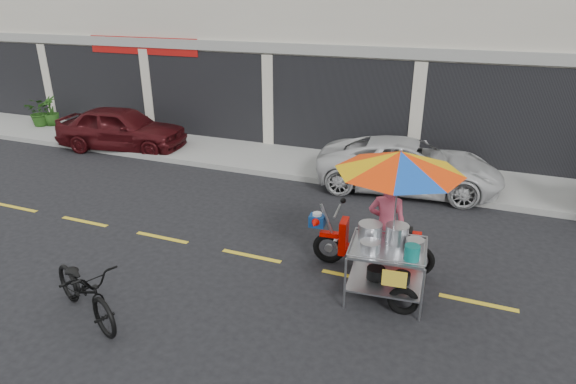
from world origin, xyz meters
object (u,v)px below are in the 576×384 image
at_px(maroon_sedan, 122,128).
at_px(food_vendor_rig, 391,200).
at_px(near_bicycle, 85,289).
at_px(white_pickup, 409,165).

height_order(maroon_sedan, food_vendor_rig, food_vendor_rig).
bearing_deg(food_vendor_rig, near_bicycle, -153.17).
distance_m(maroon_sedan, near_bicycle, 8.90).
xyz_separation_m(white_pickup, near_bicycle, (-3.65, -7.12, -0.13)).
bearing_deg(food_vendor_rig, maroon_sedan, 147.69).
bearing_deg(maroon_sedan, near_bicycle, -152.89).
xyz_separation_m(white_pickup, food_vendor_rig, (0.34, -4.60, 0.95)).
height_order(near_bicycle, food_vendor_rig, food_vendor_rig).
relative_size(maroon_sedan, food_vendor_rig, 1.52).
bearing_deg(white_pickup, maroon_sedan, 83.70).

